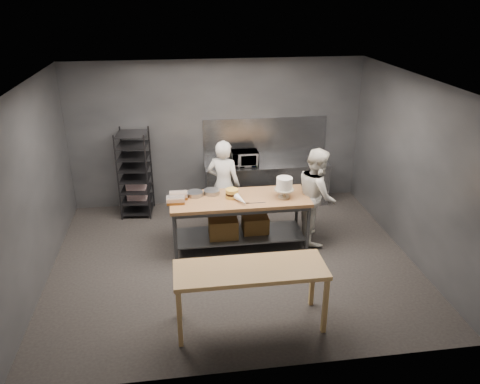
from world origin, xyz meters
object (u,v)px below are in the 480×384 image
object	(u,v)px
work_table	(239,216)
microwave	(245,158)
chef_behind	(224,185)
speed_rack	(135,174)
chef_right	(317,195)
near_counter	(250,274)
layer_cake	(232,193)
frosted_cake_stand	(284,185)

from	to	relation	value
work_table	microwave	bearing A→B (deg)	77.84
chef_behind	work_table	bearing A→B (deg)	127.98
chef_behind	microwave	world-z (taller)	chef_behind
speed_rack	chef_right	xyz separation A→B (m)	(3.27, -1.54, 0.01)
near_counter	layer_cake	distance (m)	2.21
speed_rack	chef_right	size ratio (longest dim) A/B	1.01
near_counter	frosted_cake_stand	xyz separation A→B (m)	(0.93, 2.09, 0.34)
chef_right	microwave	size ratio (longest dim) A/B	3.20
work_table	chef_right	bearing A→B (deg)	1.27
speed_rack	chef_right	distance (m)	3.61
frosted_cake_stand	microwave	bearing A→B (deg)	103.81
layer_cake	work_table	bearing A→B (deg)	-10.43
chef_right	frosted_cake_stand	bearing A→B (deg)	107.02
work_table	layer_cake	world-z (taller)	layer_cake
work_table	speed_rack	bearing A→B (deg)	139.82
work_table	speed_rack	distance (m)	2.45
chef_behind	near_counter	bearing A→B (deg)	114.92
frosted_cake_stand	layer_cake	bearing A→B (deg)	173.13
frosted_cake_stand	near_counter	bearing A→B (deg)	-113.88
speed_rack	chef_behind	distance (m)	1.87
work_table	speed_rack	xyz separation A→B (m)	(-1.86, 1.57, 0.28)
chef_behind	frosted_cake_stand	world-z (taller)	chef_behind
speed_rack	frosted_cake_stand	size ratio (longest dim) A/B	4.81
chef_behind	layer_cake	distance (m)	0.73
speed_rack	frosted_cake_stand	bearing A→B (deg)	-32.10
chef_behind	chef_right	xyz separation A→B (m)	(1.59, -0.70, -0.00)
chef_behind	chef_right	world-z (taller)	chef_behind
chef_behind	frosted_cake_stand	distance (m)	1.30
microwave	speed_rack	bearing A→B (deg)	-177.93
near_counter	chef_right	world-z (taller)	chef_right
chef_right	speed_rack	bearing A→B (deg)	71.10
speed_rack	microwave	world-z (taller)	speed_rack
chef_behind	layer_cake	bearing A→B (deg)	119.73
chef_right	microwave	xyz separation A→B (m)	(-1.05, 1.62, 0.18)
frosted_cake_stand	work_table	bearing A→B (deg)	173.64
speed_rack	layer_cake	world-z (taller)	speed_rack
near_counter	microwave	world-z (taller)	microwave
chef_behind	chef_right	bearing A→B (deg)	-179.66
speed_rack	chef_behind	xyz separation A→B (m)	(1.68, -0.83, 0.01)
layer_cake	chef_right	bearing A→B (deg)	0.41
work_table	near_counter	xyz separation A→B (m)	(-0.15, -2.18, 0.24)
near_counter	work_table	bearing A→B (deg)	86.19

